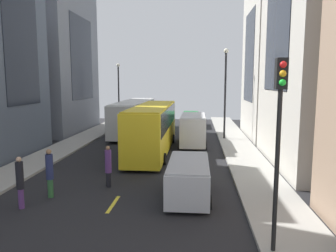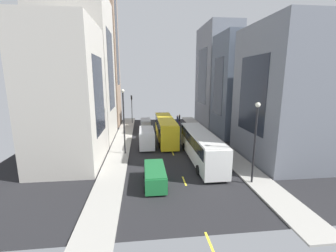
# 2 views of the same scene
# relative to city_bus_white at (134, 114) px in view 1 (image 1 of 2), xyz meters

# --- Properties ---
(ground_plane) EXTENTS (40.68, 40.68, 0.00)m
(ground_plane) POSITION_rel_city_bus_white_xyz_m (2.93, -7.26, -2.01)
(ground_plane) COLOR black
(sidewalk_west) EXTENTS (2.70, 44.00, 0.15)m
(sidewalk_west) POSITION_rel_city_bus_white_xyz_m (-4.06, -7.26, -1.93)
(sidewalk_west) COLOR #9E9B93
(sidewalk_west) RESTS_ON ground
(sidewalk_east) EXTENTS (2.70, 44.00, 0.15)m
(sidewalk_east) POSITION_rel_city_bus_white_xyz_m (9.92, -7.26, -1.93)
(sidewalk_east) COLOR #9E9B93
(sidewalk_east) RESTS_ON ground
(lane_stripe_1) EXTENTS (0.16, 2.00, 0.01)m
(lane_stripe_1) POSITION_rel_city_bus_white_xyz_m (2.93, -19.86, -2.00)
(lane_stripe_1) COLOR yellow
(lane_stripe_1) RESTS_ON ground
(lane_stripe_2) EXTENTS (0.16, 2.00, 0.01)m
(lane_stripe_2) POSITION_rel_city_bus_white_xyz_m (2.93, -11.46, -2.00)
(lane_stripe_2) COLOR yellow
(lane_stripe_2) RESTS_ON ground
(lane_stripe_3) EXTENTS (0.16, 2.00, 0.01)m
(lane_stripe_3) POSITION_rel_city_bus_white_xyz_m (2.93, -3.06, -2.00)
(lane_stripe_3) COLOR yellow
(lane_stripe_3) RESTS_ON ground
(lane_stripe_4) EXTENTS (0.16, 2.00, 0.01)m
(lane_stripe_4) POSITION_rel_city_bus_white_xyz_m (2.93, 5.34, -2.00)
(lane_stripe_4) COLOR yellow
(lane_stripe_4) RESTS_ON ground
(lane_stripe_5) EXTENTS (0.16, 2.00, 0.01)m
(lane_stripe_5) POSITION_rel_city_bus_white_xyz_m (2.93, 13.74, -2.00)
(lane_stripe_5) COLOR yellow
(lane_stripe_5) RESTS_ON ground
(building_west_2) EXTENTS (9.92, 11.25, 15.52)m
(building_west_2) POSITION_rel_city_bus_white_xyz_m (-10.52, 0.56, 5.75)
(building_west_2) COLOR slate
(building_west_2) RESTS_ON ground
(building_east_2) EXTENTS (6.92, 9.90, 15.40)m
(building_east_2) POSITION_rel_city_bus_white_xyz_m (14.90, -0.90, 5.69)
(building_east_2) COLOR #B7B2A8
(building_east_2) RESTS_ON ground
(city_bus_white) EXTENTS (2.80, 12.95, 3.35)m
(city_bus_white) POSITION_rel_city_bus_white_xyz_m (0.00, 0.00, 0.00)
(city_bus_white) COLOR silver
(city_bus_white) RESTS_ON ground
(streetcar_yellow) EXTENTS (2.70, 12.12, 3.59)m
(streetcar_yellow) POSITION_rel_city_bus_white_xyz_m (3.24, -9.06, 0.11)
(streetcar_yellow) COLOR yellow
(streetcar_yellow) RESTS_ON ground
(delivery_van_white) EXTENTS (2.25, 5.35, 2.58)m
(delivery_van_white) POSITION_rel_city_bus_white_xyz_m (6.23, -6.04, -0.50)
(delivery_van_white) COLOR white
(delivery_van_white) RESTS_ON ground
(car_silver_0) EXTENTS (2.05, 4.55, 1.71)m
(car_silver_0) POSITION_rel_city_bus_white_xyz_m (6.19, -18.62, -1.00)
(car_silver_0) COLOR #B7BABF
(car_silver_0) RESTS_ON ground
(car_green_1) EXTENTS (2.05, 4.74, 1.66)m
(car_green_1) POSITION_rel_city_bus_white_xyz_m (5.75, 5.76, -1.03)
(car_green_1) COLOR #1E7238
(car_green_1) RESTS_ON ground
(pedestrian_walking_far) EXTENTS (0.32, 0.32, 2.25)m
(pedestrian_walking_far) POSITION_rel_city_bus_white_xyz_m (-0.83, -20.66, -0.80)
(pedestrian_walking_far) COLOR #593372
(pedestrian_walking_far) RESTS_ON ground
(pedestrian_waiting_curb) EXTENTS (0.34, 0.34, 2.30)m
(pedestrian_waiting_curb) POSITION_rel_city_bus_white_xyz_m (-0.19, -19.25, -0.77)
(pedestrian_waiting_curb) COLOR #336B38
(pedestrian_waiting_curb) RESTS_ON ground
(pedestrian_crossing_near) EXTENTS (0.33, 0.33, 2.13)m
(pedestrian_crossing_near) POSITION_rel_city_bus_white_xyz_m (2.09, -17.51, -0.88)
(pedestrian_crossing_near) COLOR black
(pedestrian_crossing_near) RESTS_ON ground
(traffic_light_near_corner) EXTENTS (0.32, 0.44, 5.88)m
(traffic_light_near_corner) POSITION_rel_city_bus_white_xyz_m (8.97, -23.53, 2.23)
(traffic_light_near_corner) COLOR black
(traffic_light_near_corner) RESTS_ON ground
(streetlamp_near) EXTENTS (0.44, 0.44, 8.15)m
(streetlamp_near) POSITION_rel_city_bus_white_xyz_m (9.07, -3.19, 3.04)
(streetlamp_near) COLOR black
(streetlamp_near) RESTS_ON ground
(streetlamp_far) EXTENTS (0.44, 0.44, 7.42)m
(streetlamp_far) POSITION_rel_city_bus_white_xyz_m (-3.21, 6.54, 2.65)
(streetlamp_far) COLOR black
(streetlamp_far) RESTS_ON ground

